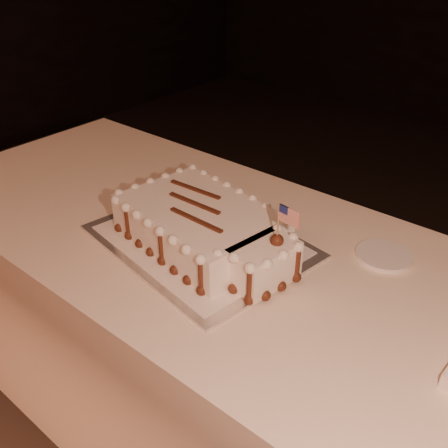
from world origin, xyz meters
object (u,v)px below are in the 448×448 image
Objects in this scene: banquet_table at (283,383)px; cake_board at (200,241)px; side_plate at (384,255)px; sheet_cake at (207,228)px.

cake_board reaches higher than banquet_table.
banquet_table is 17.36× the size of side_plate.
sheet_cake reaches higher than cake_board.
side_plate is (0.39, 0.24, 0.00)m from cake_board.
sheet_cake is at bearing -145.94° from side_plate.
banquet_table is 0.45m from side_plate.
sheet_cake reaches higher than banquet_table.
side_plate is at bearing 34.06° from sheet_cake.
side_plate is at bearing 40.74° from cake_board.
side_plate reaches higher than banquet_table.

